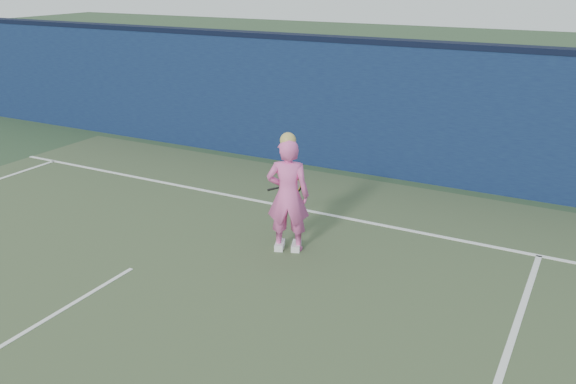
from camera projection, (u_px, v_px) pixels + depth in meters
The scene contains 6 objects.
ground at pixel (75, 303), 7.37m from camera, with size 80.00×80.00×0.00m, color #2C4128.
backstop_wall at pixel (312, 103), 12.33m from camera, with size 24.00×0.40×2.50m, color #0E1A3E.
wall_cap at pixel (312, 38), 11.88m from camera, with size 24.00×0.42×0.10m, color black.
player at pixel (288, 195), 8.51m from camera, with size 0.70×0.58×1.73m.
racket at pixel (291, 185), 8.93m from camera, with size 0.50×0.23×0.28m.
court_lines at pixel (54, 315), 7.09m from camera, with size 11.00×12.04×0.01m.
Camera 1 is at (5.32, -4.49, 3.80)m, focal length 38.00 mm.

